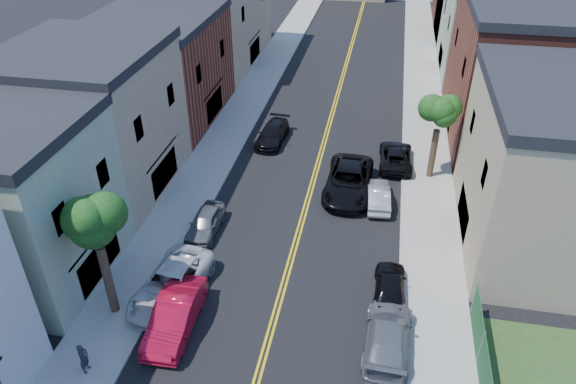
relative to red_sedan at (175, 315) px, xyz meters
The scene contains 23 objects.
sidewalk_left 26.66m from the red_sedan, 97.31° to the left, with size 3.20×100.00×0.15m, color gray.
sidewalk_right 29.21m from the red_sedan, 64.85° to the left, with size 3.20×100.00×0.15m, color gray.
curb_left 26.49m from the red_sedan, 93.55° to the left, with size 0.30×100.00×0.15m, color gray.
curb_right 28.51m from the red_sedan, 68.04° to the left, with size 0.30×100.00×0.15m, color gray.
bldg_left_palegrn 10.37m from the red_sedan, 165.64° to the left, with size 9.00×8.00×8.50m, color gray.
bldg_left_tan_near 15.30m from the red_sedan, 129.71° to the left, with size 9.00×10.00×9.00m, color #998466.
bldg_left_brick 24.56m from the red_sedan, 112.94° to the left, with size 9.00×12.00×8.00m, color brown.
bldg_left_tan_far 37.85m from the red_sedan, 104.60° to the left, with size 9.00×16.00×9.50m, color #998466.
bldg_right_tan 21.56m from the red_sedan, 29.40° to the left, with size 9.00×12.00×9.00m, color #998466.
bldg_right_brick 30.93m from the red_sedan, 52.85° to the left, with size 9.00×14.00×10.00m, color brown.
bldg_right_palegrn 42.79m from the red_sedan, 64.28° to the left, with size 9.00×12.00×8.50m, color gray.
tree_left_mid 6.68m from the red_sedan, behind, with size 5.20×5.20×9.29m.
tree_right_far 21.19m from the red_sedan, 52.90° to the left, with size 4.40×4.40×8.03m.
red_sedan is the anchor object (origin of this frame).
white_pickup 2.27m from the red_sedan, 115.90° to the left, with size 2.66×5.77×1.60m, color silver.
grey_car_left 7.60m from the red_sedan, 97.49° to the left, with size 1.61×4.01×1.37m, color #5A5D62.
black_car_left 19.54m from the red_sedan, 88.47° to the left, with size 1.92×4.72×1.37m, color black.
grey_car_right 10.03m from the red_sedan, ahead, with size 2.12×5.21×1.51m, color slate.
black_car_right 10.82m from the red_sedan, 22.34° to the left, with size 1.60×3.97×1.35m, color black.
silver_car_right 15.35m from the red_sedan, 54.04° to the left, with size 1.40×4.01×1.32m, color #B6B9BF.
dark_car_right_far 20.40m from the red_sedan, 60.62° to the left, with size 2.28×4.95×1.38m, color black.
black_suv_lane 15.18m from the red_sedan, 62.59° to the left, with size 2.95×6.41×1.78m, color black.
pedestrian_left 4.37m from the red_sedan, 132.69° to the right, with size 0.57×0.37×1.56m, color #25252C.
Camera 1 is at (4.13, -3.00, 19.71)m, focal length 33.22 mm.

